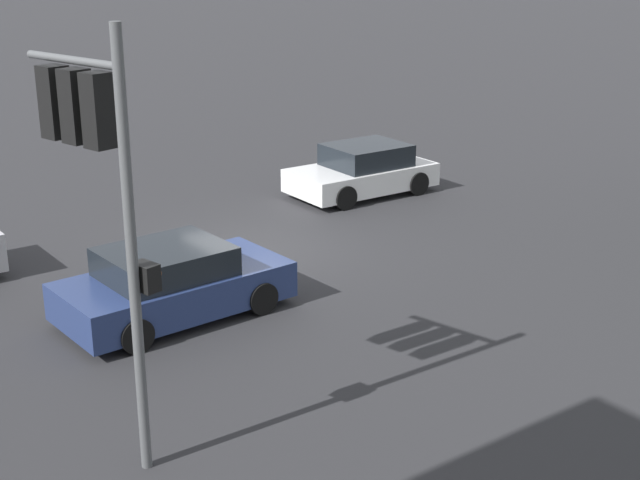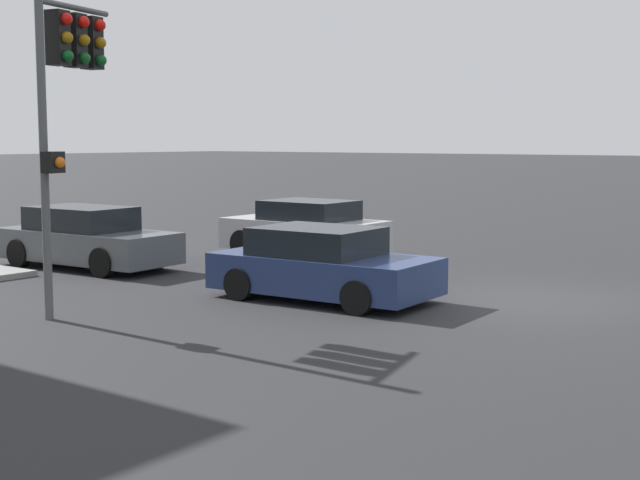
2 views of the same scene
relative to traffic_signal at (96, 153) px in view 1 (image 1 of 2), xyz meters
name	(u,v)px [view 1 (image 1 of 2)]	position (x,y,z in m)	size (l,w,h in m)	color
ground_plane	(255,250)	(-5.80, -5.84, -4.11)	(300.00, 300.00, 0.00)	#28282B
traffic_signal	(96,153)	(0.00, 0.00, 0.00)	(0.89, 1.89, 5.70)	#515456
crossing_car_0	(363,171)	(-10.59, -8.03, -3.47)	(3.96, 2.09, 1.36)	silver
crossing_car_1	(172,283)	(-2.65, -3.60, -3.47)	(4.25, 2.22, 1.35)	navy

